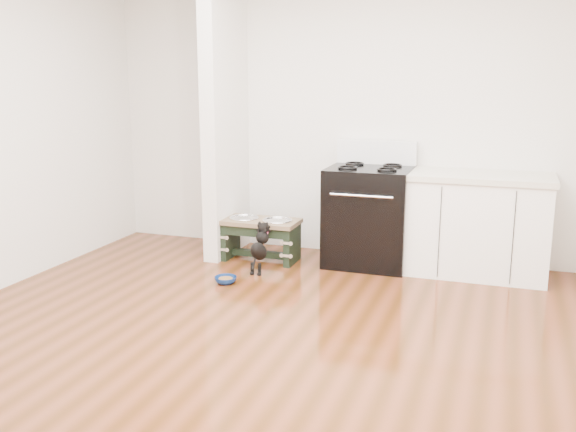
% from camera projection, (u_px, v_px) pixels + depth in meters
% --- Properties ---
extents(ground, '(5.00, 5.00, 0.00)m').
position_uv_depth(ground, '(259.00, 351.00, 4.18)').
color(ground, '#48240C').
rests_on(ground, ground).
extents(room_shell, '(5.00, 5.00, 5.00)m').
position_uv_depth(room_shell, '(256.00, 99.00, 3.83)').
color(room_shell, silver).
rests_on(room_shell, ground).
extents(partition_wall, '(0.15, 0.80, 2.70)m').
position_uv_depth(partition_wall, '(225.00, 117.00, 6.20)').
color(partition_wall, silver).
rests_on(partition_wall, ground).
extents(oven_range, '(0.76, 0.69, 1.14)m').
position_uv_depth(oven_range, '(369.00, 215.00, 5.99)').
color(oven_range, black).
rests_on(oven_range, ground).
extents(cabinet_run, '(1.24, 0.64, 0.91)m').
position_uv_depth(cabinet_run, '(478.00, 225.00, 5.70)').
color(cabinet_run, white).
rests_on(cabinet_run, ground).
extents(dog_feeder, '(0.73, 0.39, 0.42)m').
position_uv_depth(dog_feeder, '(260.00, 231.00, 6.14)').
color(dog_feeder, black).
rests_on(dog_feeder, ground).
extents(puppy, '(0.13, 0.38, 0.45)m').
position_uv_depth(puppy, '(260.00, 246.00, 5.80)').
color(puppy, black).
rests_on(puppy, ground).
extents(floor_bowl, '(0.25, 0.25, 0.06)m').
position_uv_depth(floor_bowl, '(226.00, 280.00, 5.52)').
color(floor_bowl, navy).
rests_on(floor_bowl, ground).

